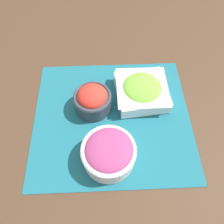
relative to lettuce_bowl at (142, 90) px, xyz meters
name	(u,v)px	position (x,y,z in m)	size (l,w,h in m)	color
ground_plane	(112,118)	(-0.10, -0.08, -0.03)	(3.00, 3.00, 0.00)	#422D1E
placemat	(112,117)	(-0.10, -0.08, -0.03)	(0.48, 0.44, 0.00)	#195B6B
lettuce_bowl	(142,90)	(0.00, 0.00, 0.00)	(0.17, 0.17, 0.06)	white
tomato_bowl	(93,100)	(-0.16, -0.04, 0.01)	(0.11, 0.11, 0.08)	#333842
onion_bowl	(109,153)	(-0.11, -0.21, 0.01)	(0.14, 0.14, 0.08)	silver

